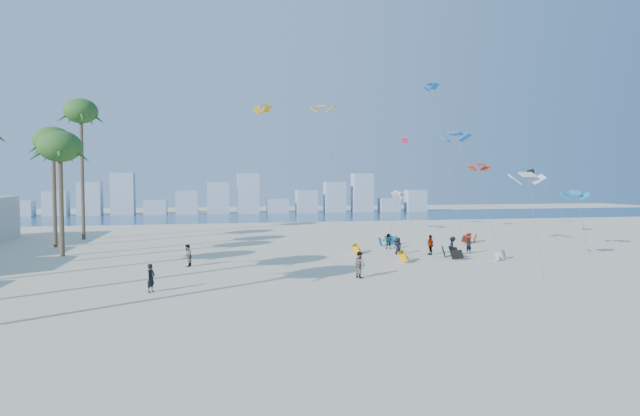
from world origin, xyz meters
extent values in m
plane|color=beige|center=(0.00, 0.00, 0.00)|extent=(220.00, 220.00, 0.00)
plane|color=navy|center=(0.00, 72.00, 0.01)|extent=(220.00, 220.00, 0.00)
imported|color=black|center=(-9.89, 5.18, 0.88)|extent=(0.67, 0.76, 1.75)
imported|color=gray|center=(4.03, 7.20, 0.93)|extent=(0.96, 1.09, 1.87)
imported|color=black|center=(10.79, 17.78, 0.80)|extent=(0.88, 0.68, 1.60)
imported|color=gray|center=(13.63, 16.95, 0.93)|extent=(0.56, 1.12, 1.85)
imported|color=black|center=(15.39, 15.96, 0.88)|extent=(1.11, 1.31, 1.76)
imported|color=gray|center=(11.26, 21.78, 0.77)|extent=(1.50, 0.76, 1.55)
imported|color=black|center=(17.48, 16.85, 0.76)|extent=(0.57, 0.39, 1.53)
imported|color=gray|center=(-8.11, 14.60, 0.89)|extent=(0.86, 1.00, 1.78)
cylinder|color=#595959|center=(9.53, 15.91, 2.91)|extent=(2.69, 4.03, 5.84)
cylinder|color=#595959|center=(16.35, 13.07, 5.56)|extent=(1.66, 6.02, 11.12)
cylinder|color=#595959|center=(20.43, 18.81, 4.25)|extent=(0.23, 3.08, 8.51)
cylinder|color=#595959|center=(-0.60, 26.61, 7.38)|extent=(0.55, 2.10, 14.76)
cylinder|color=#595959|center=(17.31, 32.06, 6.07)|extent=(0.08, 2.22, 12.15)
cylinder|color=#595959|center=(27.09, 13.68, 2.85)|extent=(2.84, 5.86, 5.72)
cylinder|color=#595959|center=(8.50, 33.46, 7.96)|extent=(2.67, 2.14, 15.92)
cylinder|color=#595959|center=(31.87, 24.02, 4.04)|extent=(2.90, 5.84, 8.10)
cylinder|color=#595959|center=(17.12, 6.10, 3.67)|extent=(1.47, 4.43, 7.35)
cylinder|color=#595959|center=(19.95, 27.03, 9.00)|extent=(2.26, 4.21, 18.01)
cylinder|color=brown|center=(-19.51, 23.00, 4.98)|extent=(0.40, 0.40, 9.96)
ellipsoid|color=#2C5B20|center=(-19.51, 23.00, 9.96)|extent=(3.80, 3.80, 2.85)
cylinder|color=brown|center=(-21.97, 30.00, 5.46)|extent=(0.40, 0.40, 10.93)
ellipsoid|color=#2C5B20|center=(-21.97, 30.00, 10.93)|extent=(3.80, 3.80, 2.85)
cylinder|color=brown|center=(-20.81, 37.00, 7.44)|extent=(0.40, 0.40, 14.89)
ellipsoid|color=#2C5B20|center=(-20.81, 37.00, 14.89)|extent=(3.80, 3.80, 2.85)
cube|color=#9EADBF|center=(-42.00, 82.00, 1.50)|extent=(4.40, 3.00, 3.00)
cube|color=#9EADBF|center=(-35.80, 82.00, 2.40)|extent=(4.40, 3.00, 4.80)
cube|color=#9EADBF|center=(-29.60, 82.00, 3.30)|extent=(4.40, 3.00, 6.60)
cube|color=#9EADBF|center=(-23.40, 82.00, 4.20)|extent=(4.40, 3.00, 8.40)
cube|color=#9EADBF|center=(-17.20, 82.00, 1.50)|extent=(4.40, 3.00, 3.00)
cube|color=#9EADBF|center=(-11.00, 82.00, 2.40)|extent=(4.40, 3.00, 4.80)
cube|color=#9EADBF|center=(-4.80, 82.00, 3.30)|extent=(4.40, 3.00, 6.60)
cube|color=#9EADBF|center=(1.40, 82.00, 4.20)|extent=(4.40, 3.00, 8.40)
cube|color=#9EADBF|center=(7.60, 82.00, 1.50)|extent=(4.40, 3.00, 3.00)
cube|color=#9EADBF|center=(13.80, 82.00, 2.40)|extent=(4.40, 3.00, 4.80)
cube|color=#9EADBF|center=(20.00, 82.00, 3.30)|extent=(4.40, 3.00, 6.60)
cube|color=#9EADBF|center=(26.20, 82.00, 4.20)|extent=(4.40, 3.00, 8.40)
cube|color=#9EADBF|center=(32.40, 82.00, 1.50)|extent=(4.40, 3.00, 3.00)
cube|color=#9EADBF|center=(38.60, 82.00, 2.40)|extent=(4.40, 3.00, 4.80)
camera|label=1|loc=(-6.22, -28.22, 6.87)|focal=29.44mm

